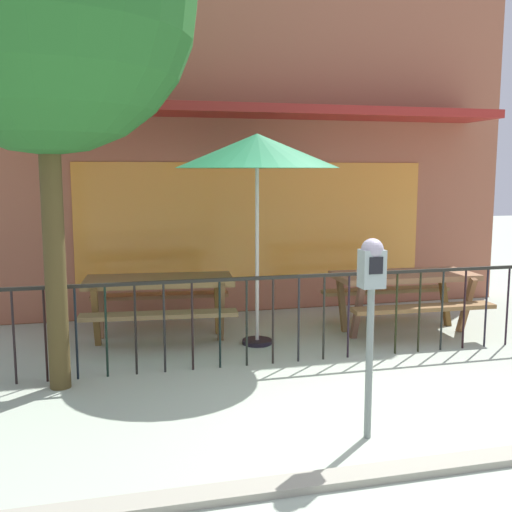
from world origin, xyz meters
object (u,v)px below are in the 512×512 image
object	(u,v)px
picnic_table_left	(159,291)
picnic_table_right	(404,285)
patio_umbrella	(257,152)
parking_meter_near	(371,285)

from	to	relation	value
picnic_table_left	picnic_table_right	bearing A→B (deg)	-7.53
patio_umbrella	parking_meter_near	world-z (taller)	patio_umbrella
parking_meter_near	picnic_table_right	bearing A→B (deg)	57.71
patio_umbrella	parking_meter_near	size ratio (longest dim) A/B	1.59
picnic_table_left	patio_umbrella	world-z (taller)	patio_umbrella
picnic_table_right	parking_meter_near	size ratio (longest dim) A/B	1.17
patio_umbrella	picnic_table_left	bearing A→B (deg)	156.48
patio_umbrella	parking_meter_near	bearing A→B (deg)	-85.63
patio_umbrella	parking_meter_near	distance (m)	2.93
picnic_table_left	patio_umbrella	xyz separation A→B (m)	(1.12, -0.49, 1.68)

